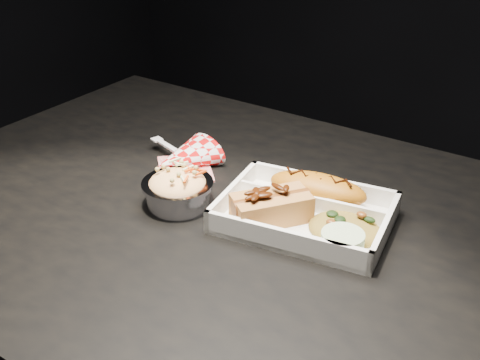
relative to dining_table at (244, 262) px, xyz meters
The scene contains 8 objects.
dining_table is the anchor object (origin of this frame).
food_tray 0.14m from the dining_table, 22.00° to the left, with size 0.28×0.22×0.04m.
fried_pastry 0.17m from the dining_table, 48.76° to the left, with size 0.16×0.06×0.05m, color #B26611.
hotdog 0.13m from the dining_table, ahead, with size 0.12×0.13×0.06m.
fried_rice_mound 0.19m from the dining_table, 12.53° to the left, with size 0.11×0.09×0.03m, color olive.
cupcake_liner 0.21m from the dining_table, ahead, with size 0.06×0.06×0.03m, color beige.
foil_coleslaw_cup 0.16m from the dining_table, 162.41° to the right, with size 0.11×0.11×0.07m.
napkin_fork 0.22m from the dining_table, 156.88° to the left, with size 0.18×0.15×0.10m.
Camera 1 is at (0.44, -0.66, 1.25)m, focal length 45.00 mm.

